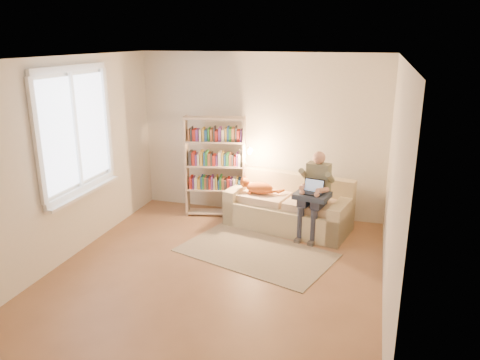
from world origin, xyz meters
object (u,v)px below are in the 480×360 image
(sofa, at_px, (289,209))
(cat, at_px, (260,187))
(person, at_px, (315,189))
(laptop, at_px, (308,189))
(bookshelf, at_px, (215,162))

(sofa, bearing_deg, cat, -165.24)
(person, xyz_separation_m, laptop, (-0.09, -0.08, 0.02))
(laptop, relative_size, bookshelf, 0.21)
(sofa, bearing_deg, person, -17.71)
(bookshelf, bearing_deg, person, -25.46)
(laptop, bearing_deg, bookshelf, 175.16)
(person, bearing_deg, bookshelf, 178.54)
(sofa, height_order, cat, sofa)
(laptop, bearing_deg, sofa, 147.54)
(person, distance_m, bookshelf, 1.71)
(person, xyz_separation_m, cat, (-0.87, 0.21, -0.12))
(laptop, height_order, bookshelf, bookshelf)
(bookshelf, bearing_deg, laptop, -28.84)
(person, distance_m, cat, 0.91)
(sofa, xyz_separation_m, cat, (-0.46, -0.02, 0.31))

